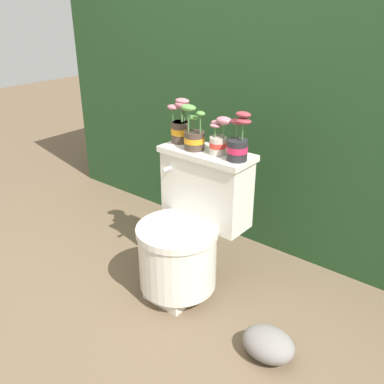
{
  "coord_description": "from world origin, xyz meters",
  "views": [
    {
      "loc": [
        1.19,
        -1.42,
        1.46
      ],
      "look_at": [
        -0.03,
        0.09,
        0.55
      ],
      "focal_mm": 40.0,
      "sensor_mm": 36.0,
      "label": 1
    }
  ],
  "objects_px": {
    "potted_plant_midright": "(238,143)",
    "potted_plant_midleft": "(194,135)",
    "potted_plant_left": "(180,124)",
    "garden_stone": "(268,344)",
    "potted_plant_middle": "(219,139)",
    "toilet": "(189,231)"
  },
  "relations": [
    {
      "from": "toilet",
      "to": "potted_plant_midleft",
      "type": "distance_m",
      "value": 0.49
    },
    {
      "from": "potted_plant_midright",
      "to": "potted_plant_midleft",
      "type": "bearing_deg",
      "value": -177.87
    },
    {
      "from": "potted_plant_midleft",
      "to": "potted_plant_middle",
      "type": "distance_m",
      "value": 0.14
    },
    {
      "from": "potted_plant_midleft",
      "to": "potted_plant_midright",
      "type": "height_order",
      "value": "potted_plant_midright"
    },
    {
      "from": "toilet",
      "to": "potted_plant_middle",
      "type": "bearing_deg",
      "value": 62.67
    },
    {
      "from": "potted_plant_midright",
      "to": "garden_stone",
      "type": "bearing_deg",
      "value": -37.13
    },
    {
      "from": "potted_plant_middle",
      "to": "garden_stone",
      "type": "relative_size",
      "value": 0.8
    },
    {
      "from": "toilet",
      "to": "potted_plant_left",
      "type": "bearing_deg",
      "value": 138.6
    },
    {
      "from": "toilet",
      "to": "potted_plant_middle",
      "type": "xyz_separation_m",
      "value": [
        0.07,
        0.14,
        0.48
      ]
    },
    {
      "from": "potted_plant_middle",
      "to": "garden_stone",
      "type": "height_order",
      "value": "potted_plant_middle"
    },
    {
      "from": "potted_plant_left",
      "to": "potted_plant_midright",
      "type": "bearing_deg",
      "value": -5.59
    },
    {
      "from": "potted_plant_middle",
      "to": "potted_plant_midright",
      "type": "xyz_separation_m",
      "value": [
        0.12,
        -0.01,
        0.0
      ]
    },
    {
      "from": "toilet",
      "to": "potted_plant_middle",
      "type": "relative_size",
      "value": 3.88
    },
    {
      "from": "potted_plant_midleft",
      "to": "potted_plant_middle",
      "type": "relative_size",
      "value": 1.22
    },
    {
      "from": "toilet",
      "to": "garden_stone",
      "type": "xyz_separation_m",
      "value": [
        0.59,
        -0.17,
        -0.28
      ]
    },
    {
      "from": "potted_plant_middle",
      "to": "garden_stone",
      "type": "xyz_separation_m",
      "value": [
        0.52,
        -0.32,
        -0.76
      ]
    },
    {
      "from": "potted_plant_middle",
      "to": "potted_plant_midright",
      "type": "distance_m",
      "value": 0.12
    },
    {
      "from": "potted_plant_left",
      "to": "garden_stone",
      "type": "relative_size",
      "value": 0.98
    },
    {
      "from": "potted_plant_middle",
      "to": "potted_plant_midright",
      "type": "relative_size",
      "value": 0.82
    },
    {
      "from": "potted_plant_left",
      "to": "garden_stone",
      "type": "xyz_separation_m",
      "value": [
        0.78,
        -0.34,
        -0.78
      ]
    },
    {
      "from": "toilet",
      "to": "potted_plant_left",
      "type": "xyz_separation_m",
      "value": [
        -0.19,
        0.17,
        0.5
      ]
    },
    {
      "from": "toilet",
      "to": "garden_stone",
      "type": "relative_size",
      "value": 3.1
    }
  ]
}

